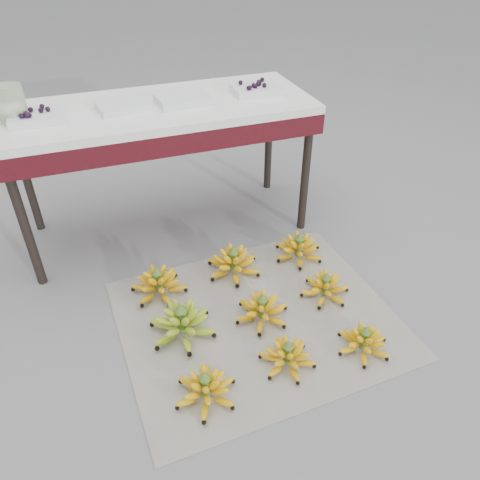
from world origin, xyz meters
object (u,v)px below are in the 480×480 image
object	(u,v)px
bunch_back_left	(159,284)
newspaper_mat	(257,319)
bunch_front_right	(364,342)
bunch_mid_right	(325,287)
bunch_back_right	(299,249)
tray_left	(122,106)
tray_right	(183,99)
bunch_front_left	(205,389)
bunch_mid_left	(182,323)
tray_far_left	(36,117)
bunch_mid_center	(262,310)
bunch_front_center	(287,356)
bunch_back_center	(234,263)
vendor_table	(160,121)
tray_far_right	(256,89)
glass_jar	(11,104)

from	to	relation	value
bunch_back_left	newspaper_mat	bearing A→B (deg)	-63.12
bunch_front_right	newspaper_mat	bearing A→B (deg)	138.07
bunch_mid_right	bunch_back_right	bearing A→B (deg)	101.43
tray_left	bunch_front_right	bearing A→B (deg)	-58.15
bunch_front_right	tray_right	distance (m)	1.47
bunch_back_right	bunch_front_left	bearing A→B (deg)	-132.62
bunch_back_left	bunch_mid_left	bearing A→B (deg)	-104.92
bunch_back_right	tray_right	bearing A→B (deg)	137.34
tray_far_left	bunch_mid_center	bearing A→B (deg)	-46.83
bunch_front_center	bunch_mid_right	bearing A→B (deg)	42.00
bunch_back_left	bunch_back_right	world-z (taller)	bunch_back_left
bunch_front_left	bunch_front_right	xyz separation A→B (m)	(0.72, 0.00, -0.00)
bunch_front_center	bunch_front_right	world-z (taller)	bunch_front_center
tray_far_left	tray_left	bearing A→B (deg)	2.65
bunch_front_right	bunch_back_center	world-z (taller)	bunch_back_center
bunch_front_left	bunch_mid_center	bearing A→B (deg)	38.83
tray_far_left	tray_right	xyz separation A→B (m)	(0.71, 0.01, -0.00)
bunch_front_center	tray_right	bearing A→B (deg)	94.15
bunch_mid_right	tray_far_left	bearing A→B (deg)	158.68
bunch_mid_left	tray_left	world-z (taller)	tray_left
newspaper_mat	bunch_back_right	distance (m)	0.54
bunch_mid_right	vendor_table	world-z (taller)	vendor_table
tray_left	tray_far_right	size ratio (longest dim) A/B	1.02
tray_far_left	bunch_back_center	bearing A→B (deg)	-31.90
tray_right	vendor_table	bearing A→B (deg)	165.36
bunch_mid_center	tray_right	xyz separation A→B (m)	(-0.10, 0.87, 0.73)
bunch_back_left	tray_far_left	world-z (taller)	tray_far_left
bunch_back_right	bunch_mid_right	bearing A→B (deg)	-88.40
newspaper_mat	bunch_mid_left	size ratio (longest dim) A/B	3.28
bunch_back_right	tray_far_left	bearing A→B (deg)	161.34
bunch_back_left	tray_far_left	size ratio (longest dim) A/B	1.41
tray_left	tray_right	distance (m)	0.31
bunch_mid_left	bunch_back_left	xyz separation A→B (m)	(-0.04, 0.31, -0.01)
bunch_front_right	bunch_mid_left	size ratio (longest dim) A/B	0.61
bunch_front_left	bunch_front_center	distance (m)	0.37
bunch_back_right	glass_jar	distance (m)	1.59
bunch_mid_right	bunch_back_center	xyz separation A→B (m)	(-0.37, 0.33, 0.01)
newspaper_mat	bunch_front_left	xyz separation A→B (m)	(-0.35, -0.33, 0.06)
bunch_front_left	bunch_front_right	size ratio (longest dim) A/B	1.13
newspaper_mat	tray_left	bearing A→B (deg)	113.83
newspaper_mat	tray_far_right	world-z (taller)	tray_far_right
bunch_back_center	vendor_table	bearing A→B (deg)	106.08
newspaper_mat	tray_far_left	bearing A→B (deg)	132.53
bunch_mid_right	bunch_back_left	distance (m)	0.83
bunch_back_center	tray_far_right	distance (m)	0.94
bunch_mid_right	bunch_front_right	bearing A→B (deg)	-77.75
bunch_front_left	vendor_table	world-z (taller)	vendor_table
newspaper_mat	tray_far_right	bearing A→B (deg)	69.65
newspaper_mat	bunch_mid_right	xyz separation A→B (m)	(0.37, 0.04, 0.05)
tray_left	bunch_mid_right	bearing A→B (deg)	-47.81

